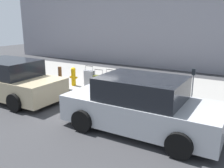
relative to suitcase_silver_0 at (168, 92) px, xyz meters
The scene contains 15 objects.
ground_plane 3.68m from the suitcase_silver_0, ahead, with size 40.00×40.00×0.00m, color #333335.
sidewalk_curb 4.13m from the suitcase_silver_0, 28.61° to the right, with size 18.00×5.00×0.14m, color gray.
suitcase_silver_0 is the anchor object (origin of this frame).
suitcase_black_1 0.48m from the suitcase_silver_0, ahead, with size 0.36×0.19×0.96m.
suitcase_red_2 0.96m from the suitcase_silver_0, ahead, with size 0.36×0.25×0.86m.
suitcase_navy_3 1.45m from the suitcase_silver_0, ahead, with size 0.41×0.25×0.72m.
suitcase_teal_4 1.98m from the suitcase_silver_0, ahead, with size 0.43×0.25×1.04m.
suitcase_maroon_5 2.51m from the suitcase_silver_0, ahead, with size 0.39×0.24×0.96m.
suitcase_olive_6 3.04m from the suitcase_silver_0, ahead, with size 0.44×0.25×0.91m.
suitcase_silver_7 3.60m from the suitcase_silver_0, ahead, with size 0.45×0.23×0.99m.
fire_hydrant 4.45m from the suitcase_silver_0, ahead, with size 0.39×0.21×0.85m.
bollard_post 5.13m from the suitcase_silver_0, ahead, with size 0.16×0.16×0.82m, color brown.
parking_meter 0.94m from the suitcase_silver_0, 159.40° to the right, with size 0.12×0.09×1.27m.
parked_car_silver_0 2.40m from the suitcase_silver_0, 90.44° to the left, with size 4.41×2.10×1.55m.
parked_car_beige_1 6.20m from the suitcase_silver_0, 22.65° to the left, with size 4.67×2.08×1.55m.
Camera 1 is at (-6.29, 7.83, 3.07)m, focal length 39.46 mm.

